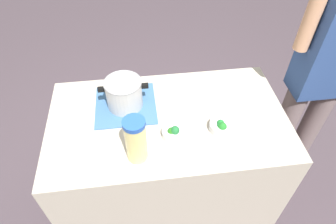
{
  "coord_description": "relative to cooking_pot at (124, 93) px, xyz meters",
  "views": [
    {
      "loc": [
        -0.14,
        -1.12,
        2.12
      ],
      "look_at": [
        0.0,
        0.0,
        0.94
      ],
      "focal_mm": 31.4,
      "sensor_mm": 36.0,
      "label": 1
    }
  ],
  "objects": [
    {
      "name": "lemonade_pitcher",
      "position": [
        0.05,
        -0.37,
        0.03
      ],
      "size": [
        0.11,
        0.11,
        0.26
      ],
      "color": "#F8EA8F",
      "rests_on": "counter_slab"
    },
    {
      "name": "dish_cloth",
      "position": [
        -0.0,
        0.0,
        -0.09
      ],
      "size": [
        0.35,
        0.35,
        0.01
      ],
      "primitive_type": "cube",
      "color": "teal",
      "rests_on": "counter_slab"
    },
    {
      "name": "cooking_pot",
      "position": [
        0.0,
        0.0,
        0.0
      ],
      "size": [
        0.28,
        0.21,
        0.18
      ],
      "color": "#B7B7BC",
      "rests_on": "dish_cloth"
    },
    {
      "name": "person_cook",
      "position": [
        1.18,
        -0.01,
        -0.04
      ],
      "size": [
        0.5,
        0.2,
        1.71
      ],
      "color": "slate",
      "rests_on": "ground_plane"
    },
    {
      "name": "ground_plane",
      "position": [
        0.24,
        -0.13,
        -0.99
      ],
      "size": [
        8.0,
        8.0,
        0.0
      ],
      "primitive_type": "plane",
      "color": "#4C4048"
    },
    {
      "name": "broccoli_bowl_front",
      "position": [
        0.24,
        -0.27,
        -0.07
      ],
      "size": [
        0.11,
        0.11,
        0.08
      ],
      "color": "silver",
      "rests_on": "counter_slab"
    },
    {
      "name": "broccoli_bowl_center",
      "position": [
        0.51,
        -0.26,
        -0.07
      ],
      "size": [
        0.13,
        0.13,
        0.07
      ],
      "color": "silver",
      "rests_on": "counter_slab"
    },
    {
      "name": "counter_slab",
      "position": [
        0.24,
        -0.13,
        -0.54
      ],
      "size": [
        1.36,
        0.78,
        0.89
      ],
      "primitive_type": "cube",
      "color": "beige",
      "rests_on": "ground_plane"
    }
  ]
}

